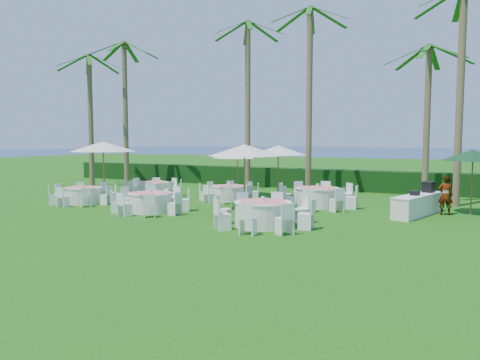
% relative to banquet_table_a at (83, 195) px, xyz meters
% --- Properties ---
extents(ground, '(120.00, 120.00, 0.00)m').
position_rel_banquet_table_a_xyz_m(ground, '(5.85, -0.75, -0.40)').
color(ground, '#104F0D').
rests_on(ground, ground).
extents(hedge, '(34.00, 1.00, 1.20)m').
position_rel_banquet_table_a_xyz_m(hedge, '(5.85, 11.25, 0.20)').
color(hedge, black).
rests_on(hedge, ground).
extents(ocean, '(260.00, 260.00, 0.00)m').
position_rel_banquet_table_a_xyz_m(ocean, '(5.85, 101.25, -0.40)').
color(ocean, '#07194A').
rests_on(ocean, ground).
extents(banquet_table_a, '(3.03, 3.03, 0.92)m').
position_rel_banquet_table_a_xyz_m(banquet_table_a, '(0.00, 0.00, 0.00)').
color(banquet_table_a, silver).
rests_on(banquet_table_a, ground).
extents(banquet_table_b, '(3.21, 3.21, 0.97)m').
position_rel_banquet_table_a_xyz_m(banquet_table_b, '(4.46, -0.61, 0.02)').
color(banquet_table_b, silver).
rests_on(banquet_table_b, ground).
extents(banquet_table_c, '(3.51, 3.51, 1.04)m').
position_rel_banquet_table_a_xyz_m(banquet_table_c, '(9.94, -1.38, 0.06)').
color(banquet_table_c, silver).
rests_on(banquet_table_c, ground).
extents(banquet_table_d, '(2.98, 2.98, 0.91)m').
position_rel_banquet_table_a_xyz_m(banquet_table_d, '(1.17, 3.75, -0.00)').
color(banquet_table_d, silver).
rests_on(banquet_table_d, ground).
extents(banquet_table_e, '(2.88, 2.88, 0.89)m').
position_rel_banquet_table_a_xyz_m(banquet_table_e, '(5.58, 4.06, -0.01)').
color(banquet_table_e, silver).
rests_on(banquet_table_e, ground).
extents(banquet_table_f, '(3.48, 3.48, 1.04)m').
position_rel_banquet_table_a_xyz_m(banquet_table_f, '(10.13, 3.96, 0.06)').
color(banquet_table_f, silver).
rests_on(banquet_table_f, ground).
extents(umbrella_a, '(3.19, 3.19, 2.89)m').
position_rel_banquet_table_a_xyz_m(umbrella_a, '(-0.21, 1.61, 2.24)').
color(umbrella_a, brown).
rests_on(umbrella_a, ground).
extents(umbrella_b, '(3.18, 3.18, 2.79)m').
position_rel_banquet_table_a_xyz_m(umbrella_b, '(7.70, 1.60, 2.14)').
color(umbrella_b, brown).
rests_on(umbrella_b, ground).
extents(umbrella_c, '(2.76, 2.76, 2.44)m').
position_rel_banquet_table_a_xyz_m(umbrella_c, '(5.14, 5.80, 1.83)').
color(umbrella_c, brown).
rests_on(umbrella_c, ground).
extents(umbrella_d, '(2.88, 2.88, 2.70)m').
position_rel_banquet_table_a_xyz_m(umbrella_d, '(7.56, 5.53, 2.06)').
color(umbrella_d, brown).
rests_on(umbrella_d, ground).
extents(umbrella_green, '(2.32, 2.32, 2.60)m').
position_rel_banquet_table_a_xyz_m(umbrella_green, '(16.22, 4.75, 1.97)').
color(umbrella_green, brown).
rests_on(umbrella_green, ground).
extents(buffet_table, '(1.61, 3.64, 1.27)m').
position_rel_banquet_table_a_xyz_m(buffet_table, '(14.39, 3.64, 0.04)').
color(buffet_table, silver).
rests_on(buffet_table, ground).
extents(staff_person, '(0.65, 0.51, 1.58)m').
position_rel_banquet_table_a_xyz_m(staff_person, '(15.32, 4.22, 0.39)').
color(staff_person, gray).
rests_on(staff_person, ground).
extents(palm_a, '(4.36, 4.27, 9.24)m').
position_rel_banquet_table_a_xyz_m(palm_a, '(-4.04, 7.63, 4.68)').
color(palm_a, brown).
rests_on(palm_a, ground).
extents(palm_b, '(4.40, 3.97, 9.96)m').
position_rel_banquet_table_a_xyz_m(palm_b, '(3.98, 9.27, 5.05)').
color(palm_b, brown).
rests_on(palm_b, ground).
extents(palm_c, '(4.33, 4.31, 10.03)m').
position_rel_banquet_table_a_xyz_m(palm_c, '(8.12, 8.43, 5.09)').
color(palm_c, brown).
rests_on(palm_c, ground).
extents(palm_d, '(4.12, 4.40, 7.71)m').
position_rel_banquet_table_a_xyz_m(palm_d, '(13.98, 9.54, 3.90)').
color(palm_d, brown).
rests_on(palm_d, ground).
extents(palm_e, '(4.27, 4.36, 9.60)m').
position_rel_banquet_table_a_xyz_m(palm_e, '(15.56, 7.10, 4.86)').
color(palm_e, brown).
rests_on(palm_e, ground).
extents(palm_f, '(4.28, 4.35, 8.35)m').
position_rel_banquet_table_a_xyz_m(palm_f, '(-5.72, 6.27, 4.22)').
color(palm_f, brown).
rests_on(palm_f, ground).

